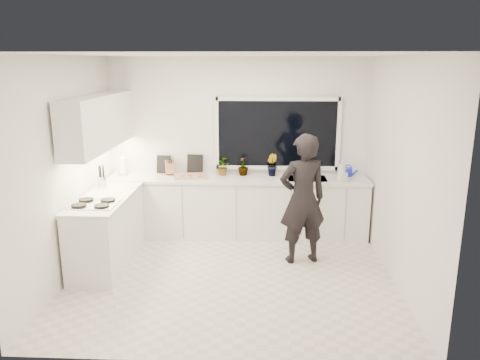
{
  "coord_description": "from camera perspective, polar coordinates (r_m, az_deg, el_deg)",
  "views": [
    {
      "loc": [
        0.36,
        -5.4,
        2.63
      ],
      "look_at": [
        0.09,
        0.4,
        1.15
      ],
      "focal_mm": 35.0,
      "sensor_mm": 36.0,
      "label": 1
    }
  ],
  "objects": [
    {
      "name": "floor",
      "position": [
        6.02,
        -1.07,
        -11.7
      ],
      "size": [
        4.0,
        3.5,
        0.02
      ],
      "primitive_type": "cube",
      "color": "beige",
      "rests_on": "ground"
    },
    {
      "name": "base_cabinets_left",
      "position": [
        6.48,
        -15.87,
        -6.02
      ],
      "size": [
        0.58,
        1.6,
        0.88
      ],
      "primitive_type": "cube",
      "color": "white",
      "rests_on": "floor"
    },
    {
      "name": "window",
      "position": [
        7.21,
        4.55,
        5.64
      ],
      "size": [
        1.8,
        0.02,
        1.0
      ],
      "primitive_type": "cube",
      "color": "black",
      "rests_on": "wall_back"
    },
    {
      "name": "wall_left",
      "position": [
        6.04,
        -20.55,
        1.13
      ],
      "size": [
        0.02,
        3.5,
        2.7
      ],
      "primitive_type": "cube",
      "color": "white",
      "rests_on": "ground"
    },
    {
      "name": "watering_can",
      "position": [
        7.32,
        12.99,
        0.94
      ],
      "size": [
        0.15,
        0.15,
        0.13
      ],
      "primitive_type": "cylinder",
      "rotation": [
        0.0,
        0.0,
        0.09
      ],
      "color": "#1624D3",
      "rests_on": "countertop_back"
    },
    {
      "name": "person",
      "position": [
        6.19,
        7.64,
        -2.33
      ],
      "size": [
        0.73,
        0.57,
        1.74
      ],
      "primitive_type": "imported",
      "rotation": [
        0.0,
        0.0,
        3.42
      ],
      "color": "black",
      "rests_on": "floor"
    },
    {
      "name": "paper_towel_roll",
      "position": [
        7.44,
        -14.07,
        1.6
      ],
      "size": [
        0.14,
        0.14,
        0.26
      ],
      "primitive_type": "cylinder",
      "rotation": [
        0.0,
        0.0,
        0.3
      ],
      "color": "white",
      "rests_on": "countertop_back"
    },
    {
      "name": "knife_block",
      "position": [
        7.31,
        -8.57,
        1.49
      ],
      "size": [
        0.15,
        0.13,
        0.22
      ],
      "primitive_type": "cube",
      "rotation": [
        0.0,
        0.0,
        0.27
      ],
      "color": "#986A47",
      "rests_on": "countertop_back"
    },
    {
      "name": "countertop_left",
      "position": [
        6.34,
        -16.15,
        -2.12
      ],
      "size": [
        0.62,
        1.6,
        0.04
      ],
      "primitive_type": "cube",
      "color": "silver",
      "rests_on": "base_cabinets_left"
    },
    {
      "name": "soap_bottles",
      "position": [
        6.98,
        12.35,
        0.99
      ],
      "size": [
        0.15,
        0.13,
        0.31
      ],
      "color": "#D8BF66",
      "rests_on": "countertop_back"
    },
    {
      "name": "picture_frame_small",
      "position": [
        7.33,
        -5.5,
        1.95
      ],
      "size": [
        0.25,
        0.05,
        0.3
      ],
      "primitive_type": "cube",
      "rotation": [
        0.0,
        0.0,
        -0.11
      ],
      "color": "black",
      "rests_on": "countertop_back"
    },
    {
      "name": "sink",
      "position": [
        7.11,
        8.14,
        -0.19
      ],
      "size": [
        0.58,
        0.42,
        0.14
      ],
      "primitive_type": "cube",
      "color": "silver",
      "rests_on": "countertop_back"
    },
    {
      "name": "faucet",
      "position": [
        7.26,
        8.04,
        1.43
      ],
      "size": [
        0.03,
        0.03,
        0.22
      ],
      "primitive_type": "cylinder",
      "color": "silver",
      "rests_on": "countertop_back"
    },
    {
      "name": "utensil_crock",
      "position": [
        6.78,
        -16.45,
        -0.2
      ],
      "size": [
        0.16,
        0.16,
        0.16
      ],
      "primitive_type": "cylinder",
      "rotation": [
        0.0,
        0.0,
        -0.26
      ],
      "color": "#B2B3B7",
      "rests_on": "countertop_left"
    },
    {
      "name": "wall_right",
      "position": [
        5.79,
        19.14,
        0.72
      ],
      "size": [
        0.02,
        3.5,
        2.7
      ],
      "primitive_type": "cube",
      "color": "white",
      "rests_on": "ground"
    },
    {
      "name": "pizza",
      "position": [
        7.1,
        -6.04,
        0.56
      ],
      "size": [
        0.51,
        0.4,
        0.01
      ],
      "primitive_type": "cube",
      "rotation": [
        0.0,
        0.0,
        0.18
      ],
      "color": "red",
      "rests_on": "pizza_tray"
    },
    {
      "name": "upper_cabinets",
      "position": [
        6.52,
        -16.76,
        6.82
      ],
      "size": [
        0.34,
        2.1,
        0.7
      ],
      "primitive_type": "cube",
      "color": "white",
      "rests_on": "wall_left"
    },
    {
      "name": "stovetop",
      "position": [
        6.02,
        -17.4,
        -2.73
      ],
      "size": [
        0.56,
        0.48,
        0.03
      ],
      "primitive_type": "cube",
      "color": "black",
      "rests_on": "countertop_left"
    },
    {
      "name": "picture_frame_large",
      "position": [
        7.42,
        -9.3,
        1.9
      ],
      "size": [
        0.22,
        0.05,
        0.28
      ],
      "primitive_type": "cube",
      "rotation": [
        0.0,
        0.0,
        -0.13
      ],
      "color": "black",
      "rests_on": "countertop_back"
    },
    {
      "name": "pizza_tray",
      "position": [
        7.11,
        -6.04,
        0.42
      ],
      "size": [
        0.56,
        0.46,
        0.03
      ],
      "primitive_type": "cube",
      "rotation": [
        0.0,
        0.0,
        0.18
      ],
      "color": "#B7B7BC",
      "rests_on": "countertop_back"
    },
    {
      "name": "herb_plants",
      "position": [
        7.19,
        0.35,
        1.73
      ],
      "size": [
        1.02,
        0.31,
        0.33
      ],
      "color": "#26662D",
      "rests_on": "countertop_back"
    },
    {
      "name": "base_cabinets_back",
      "position": [
        7.2,
        -0.34,
        -3.41
      ],
      "size": [
        3.92,
        0.58,
        0.88
      ],
      "primitive_type": "cube",
      "color": "white",
      "rests_on": "floor"
    },
    {
      "name": "ceiling",
      "position": [
        5.41,
        -1.21,
        15.14
      ],
      "size": [
        4.0,
        3.5,
        0.02
      ],
      "primitive_type": "cube",
      "color": "white",
      "rests_on": "wall_back"
    },
    {
      "name": "wall_back",
      "position": [
        7.28,
        -0.22,
        4.18
      ],
      "size": [
        4.0,
        0.02,
        2.7
      ],
      "primitive_type": "cube",
      "color": "white",
      "rests_on": "ground"
    },
    {
      "name": "countertop_back",
      "position": [
        7.07,
        -0.35,
        0.13
      ],
      "size": [
        3.94,
        0.62,
        0.04
      ],
      "primitive_type": "cube",
      "color": "silver",
      "rests_on": "base_cabinets_back"
    }
  ]
}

